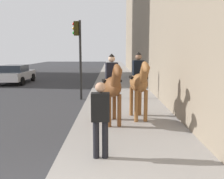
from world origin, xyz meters
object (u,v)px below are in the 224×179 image
object	(u,v)px
traffic_light_near_curb	(79,47)
car_near_lane	(16,74)
mounted_horse_far	(139,82)
mounted_horse_near	(112,85)
pedestrian_greeting	(100,115)

from	to	relation	value
traffic_light_near_curb	car_near_lane	bearing A→B (deg)	40.24
mounted_horse_far	car_near_lane	xyz separation A→B (m)	(11.17, 8.40, -0.69)
mounted_horse_near	car_near_lane	world-z (taller)	mounted_horse_near
mounted_horse_near	mounted_horse_far	distance (m)	1.10
pedestrian_greeting	traffic_light_near_curb	bearing A→B (deg)	9.34
car_near_lane	pedestrian_greeting	bearing A→B (deg)	-154.23
mounted_horse_near	traffic_light_near_curb	world-z (taller)	traffic_light_near_curb
mounted_horse_far	pedestrian_greeting	world-z (taller)	mounted_horse_far
mounted_horse_far	pedestrian_greeting	size ratio (longest dim) A/B	1.37
mounted_horse_near	car_near_lane	size ratio (longest dim) A/B	0.51
mounted_horse_near	car_near_lane	bearing A→B (deg)	-156.93
mounted_horse_far	traffic_light_near_curb	bearing A→B (deg)	-155.27
mounted_horse_near	traffic_light_near_curb	distance (m)	5.36
pedestrian_greeting	mounted_horse_near	bearing A→B (deg)	-6.62
mounted_horse_near	pedestrian_greeting	distance (m)	2.81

